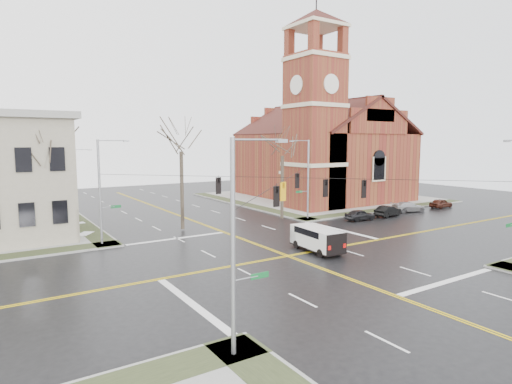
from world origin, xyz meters
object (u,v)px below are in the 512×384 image
parked_car_b (388,211)px  parked_car_d (441,203)px  tree_ne (282,152)px  signal_pole_nw (102,189)px  parked_car_c (408,207)px  cargo_van (315,237)px  signal_pole_sw (237,241)px  streetlight_north_b (51,170)px  parked_car_a (360,215)px  church (320,145)px  signal_pole_ne (307,177)px  tree_nw_far (44,157)px  streetlight_north_a (75,179)px  tree_nw_near (181,146)px

parked_car_b → parked_car_d: parked_car_b is taller
tree_ne → parked_car_b: bearing=-24.1°
signal_pole_nw → parked_car_c: bearing=-4.3°
signal_pole_nw → parked_car_d: bearing=-4.0°
cargo_van → parked_car_d: bearing=19.7°
parked_car_c → parked_car_d: (6.47, -0.27, -0.01)m
parked_car_b → signal_pole_sw: bearing=112.5°
signal_pole_sw → tree_ne: 32.01m
streetlight_north_b → parked_car_a: size_ratio=2.15×
church → cargo_van: 33.82m
signal_pole_ne → signal_pole_nw: same height
signal_pole_nw → streetlight_north_b: 36.51m
signal_pole_nw → cargo_van: signal_pole_nw is taller
signal_pole_ne → tree_ne: size_ratio=0.83×
church → cargo_van: (-21.91, -24.71, -7.29)m
cargo_van → parked_car_a: 15.35m
tree_nw_far → tree_ne: (24.43, -0.54, 0.17)m
streetlight_north_a → tree_ne: 24.89m
signal_pole_sw → parked_car_b: bearing=30.9°
streetlight_north_b → parked_car_d: 58.53m
signal_pole_ne → signal_pole_sw: 32.28m
church → signal_pole_ne: bearing=-135.3°
signal_pole_sw → streetlight_north_b: 59.51m
signal_pole_ne → streetlight_north_a: bearing=143.1°
signal_pole_ne → cargo_van: bearing=-126.5°
signal_pole_sw → tree_ne: tree_ne is taller
parked_car_d → streetlight_north_a: bearing=63.9°
signal_pole_ne → signal_pole_sw: size_ratio=1.00×
parked_car_c → streetlight_north_a: bearing=77.7°
signal_pole_sw → streetlight_north_a: size_ratio=1.12×
cargo_van → parked_car_c: (22.96, 8.62, -0.50)m
streetlight_north_a → parked_car_d: 47.35m
signal_pole_sw → streetlight_north_b: (0.67, 59.50, -0.48)m
parked_car_b → signal_pole_ne: bearing=60.2°
signal_pole_nw → church: bearing=20.2°
parked_car_c → parked_car_d: size_ratio=1.20×
church → parked_car_c: size_ratio=6.20×
streetlight_north_b → tree_nw_far: bearing=-97.9°
tree_nw_far → church: bearing=15.5°
signal_pole_ne → parked_car_d: size_ratio=2.44×
signal_pole_ne → signal_pole_nw: (-22.64, 0.00, 0.00)m
cargo_van → parked_car_b: (17.99, 7.70, -0.49)m
parked_car_b → parked_car_c: parked_car_b is taller
parked_car_c → parked_car_d: parked_car_c is taller
streetlight_north_a → cargo_van: streetlight_north_a is taller
tree_nw_far → signal_pole_ne: bearing=-4.5°
tree_nw_near → tree_ne: size_ratio=1.09×
streetlight_north_b → cargo_van: bearing=-74.3°
parked_car_a → tree_nw_near: (-19.22, 5.85, 7.87)m
streetlight_north_b → parked_car_c: 53.76m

